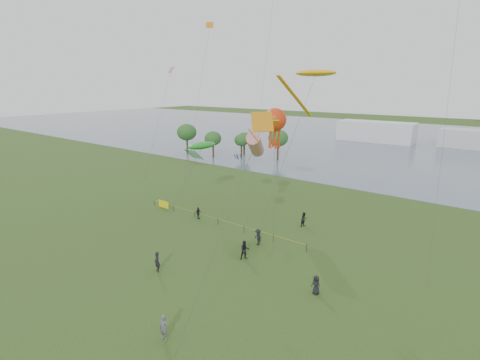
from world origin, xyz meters
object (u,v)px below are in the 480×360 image
Objects in this scene: fence at (183,210)px; kite_stingray at (315,74)px; kite_flyer at (164,328)px; kite_octopus at (275,120)px.

kite_stingray is at bearing 17.96° from fence.
fence is 23.97m from kite_flyer.
kite_flyer is 21.59m from kite_octopus.
fence is at bearing -148.07° from kite_stingray.
kite_octopus is at bearing -95.19° from kite_stingray.
fence is at bearing 163.92° from kite_octopus.
kite_octopus is (-2.49, 17.59, 12.26)m from kite_flyer.
fence is 12.70× the size of kite_flyer.
kite_flyer is at bearing -74.10° from kite_stingray.
kite_octopus is (13.87, 0.08, 12.65)m from fence.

